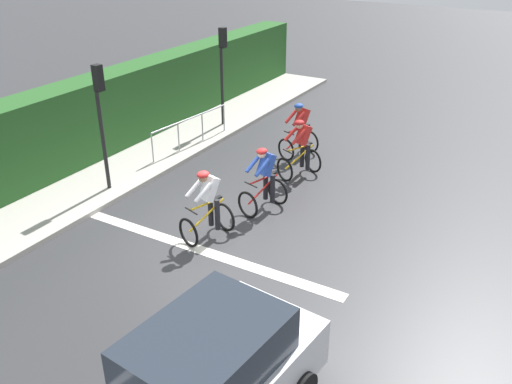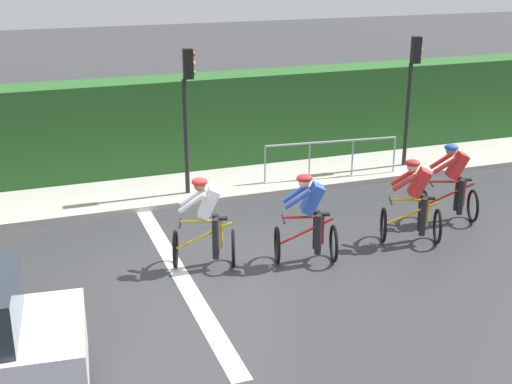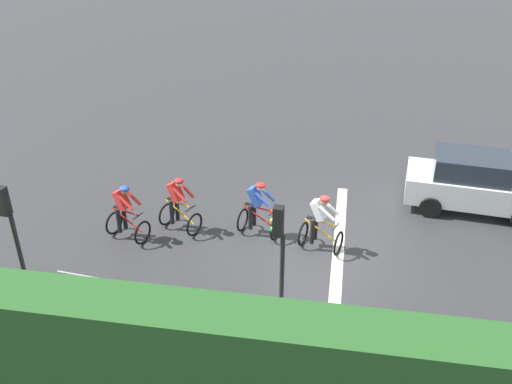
{
  "view_description": "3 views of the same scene",
  "coord_description": "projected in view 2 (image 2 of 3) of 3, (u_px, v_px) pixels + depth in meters",
  "views": [
    {
      "loc": [
        6.18,
        -8.53,
        6.41
      ],
      "look_at": [
        0.85,
        0.65,
        1.09
      ],
      "focal_mm": 38.11,
      "sensor_mm": 36.0,
      "label": 1
    },
    {
      "loc": [
        10.8,
        -2.98,
        5.38
      ],
      "look_at": [
        -0.07,
        0.97,
        1.27
      ],
      "focal_mm": 48.62,
      "sensor_mm": 36.0,
      "label": 2
    },
    {
      "loc": [
        -12.94,
        -0.41,
        8.92
      ],
      "look_at": [
        0.77,
        1.88,
        1.16
      ],
      "focal_mm": 40.06,
      "sensor_mm": 36.0,
      "label": 3
    }
  ],
  "objects": [
    {
      "name": "cyclist_second",
      "position": [
        414.0,
        203.0,
        13.08
      ],
      "size": [
        1.06,
        1.26,
        1.66
      ],
      "color": "black",
      "rests_on": "ground"
    },
    {
      "name": "cyclist_mid",
      "position": [
        308.0,
        221.0,
        12.26
      ],
      "size": [
        0.96,
        1.23,
        1.66
      ],
      "color": "black",
      "rests_on": "ground"
    },
    {
      "name": "traffic_light_far_junction",
      "position": [
        412.0,
        83.0,
        16.97
      ],
      "size": [
        0.23,
        0.31,
        3.34
      ],
      "color": "black",
      "rests_on": "ground"
    },
    {
      "name": "traffic_light_near_crossing",
      "position": [
        187.0,
        101.0,
        14.98
      ],
      "size": [
        0.21,
        0.31,
        3.34
      ],
      "color": "black",
      "rests_on": "ground"
    },
    {
      "name": "hedge_wall",
      "position": [
        219.0,
        122.0,
        17.55
      ],
      "size": [
        1.1,
        23.1,
        2.37
      ],
      "primitive_type": "cube",
      "color": "#265623",
      "rests_on": "ground"
    },
    {
      "name": "cyclist_lead",
      "position": [
        452.0,
        185.0,
        14.09
      ],
      "size": [
        1.01,
        1.25,
        1.66
      ],
      "color": "black",
      "rests_on": "ground"
    },
    {
      "name": "pedestrian_railing_kerbside",
      "position": [
        331.0,
        151.0,
        16.52
      ],
      "size": [
        0.38,
        3.3,
        1.03
      ],
      "color": "#999EA3",
      "rests_on": "ground"
    },
    {
      "name": "cyclist_fourth",
      "position": [
        206.0,
        225.0,
        12.08
      ],
      "size": [
        0.98,
        1.24,
        1.66
      ],
      "color": "black",
      "rests_on": "ground"
    },
    {
      "name": "stone_wall_low",
      "position": [
        223.0,
        157.0,
        17.57
      ],
      "size": [
        0.44,
        23.1,
        0.68
      ],
      "primitive_type": "cube",
      "color": "tan",
      "rests_on": "ground"
    },
    {
      "name": "sidewalk_kerb",
      "position": [
        235.0,
        178.0,
        16.86
      ],
      "size": [
        2.8,
        23.1,
        0.12
      ],
      "primitive_type": "cube",
      "color": "#ADA89E",
      "rests_on": "ground"
    },
    {
      "name": "road_marking_stop_line",
      "position": [
        178.0,
        271.0,
        12.16
      ],
      "size": [
        7.0,
        0.3,
        0.01
      ],
      "primitive_type": "cube",
      "color": "silver",
      "rests_on": "ground"
    },
    {
      "name": "ground_plane",
      "position": [
        206.0,
        267.0,
        12.32
      ],
      "size": [
        80.0,
        80.0,
        0.0
      ],
      "primitive_type": "plane",
      "color": "#333335"
    }
  ]
}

